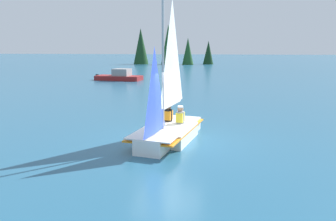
{
  "coord_description": "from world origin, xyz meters",
  "views": [
    {
      "loc": [
        1.6,
        -11.37,
        3.35
      ],
      "look_at": [
        0.0,
        0.0,
        1.09
      ],
      "focal_mm": 35.0,
      "sensor_mm": 36.0,
      "label": 1
    }
  ],
  "objects_px": {
    "sailboat_main": "(168,123)",
    "motorboat_distant": "(120,76)",
    "sailor_helm": "(180,120)",
    "sailor_crew": "(168,118)"
  },
  "relations": [
    {
      "from": "sailboat_main",
      "to": "motorboat_distant",
      "type": "height_order",
      "value": "sailboat_main"
    },
    {
      "from": "sailor_helm",
      "to": "motorboat_distant",
      "type": "bearing_deg",
      "value": -146.29
    },
    {
      "from": "sailor_helm",
      "to": "motorboat_distant",
      "type": "distance_m",
      "value": 21.61
    },
    {
      "from": "sailboat_main",
      "to": "sailor_helm",
      "type": "bearing_deg",
      "value": 157.02
    },
    {
      "from": "sailor_helm",
      "to": "sailboat_main",
      "type": "bearing_deg",
      "value": -22.98
    },
    {
      "from": "sailboat_main",
      "to": "sailor_helm",
      "type": "height_order",
      "value": "sailboat_main"
    },
    {
      "from": "sailor_crew",
      "to": "motorboat_distant",
      "type": "height_order",
      "value": "sailor_crew"
    },
    {
      "from": "sailboat_main",
      "to": "motorboat_distant",
      "type": "relative_size",
      "value": 1.04
    },
    {
      "from": "sailboat_main",
      "to": "motorboat_distant",
      "type": "distance_m",
      "value": 21.98
    },
    {
      "from": "sailor_crew",
      "to": "motorboat_distant",
      "type": "distance_m",
      "value": 21.13
    }
  ]
}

